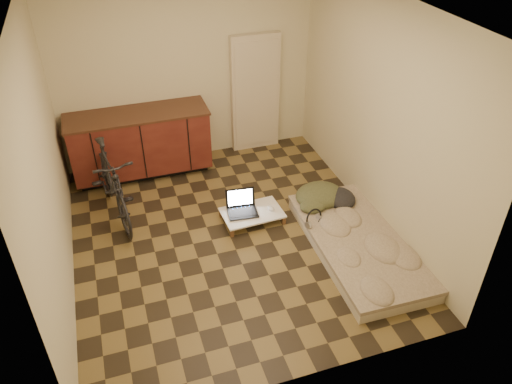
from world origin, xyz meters
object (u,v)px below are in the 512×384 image
object	(u,v)px
futon	(358,244)
laptop	(242,207)
bicycle	(111,180)
lap_desk	(252,213)

from	to	relation	value
futon	laptop	world-z (taller)	laptop
futon	laptop	distance (m)	1.43
bicycle	lap_desk	world-z (taller)	bicycle
bicycle	lap_desk	xyz separation A→B (m)	(1.54, -0.64, -0.40)
bicycle	laptop	world-z (taller)	bicycle
bicycle	futon	size ratio (longest dim) A/B	0.78
lap_desk	futon	bearing A→B (deg)	-45.86
bicycle	futon	world-z (taller)	bicycle
lap_desk	laptop	size ratio (longest dim) A/B	1.94
laptop	lap_desk	bearing A→B (deg)	-24.25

